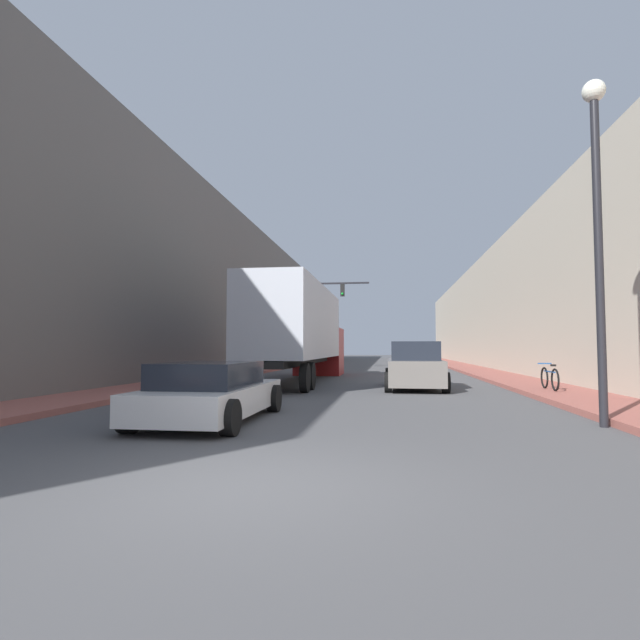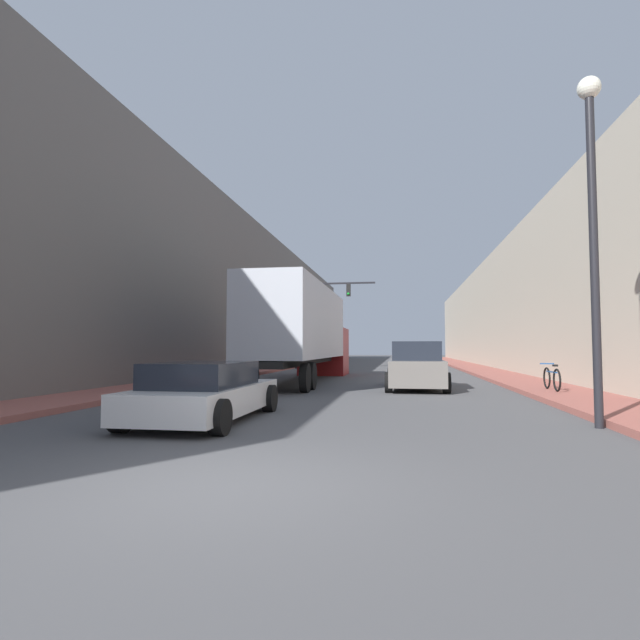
# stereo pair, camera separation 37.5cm
# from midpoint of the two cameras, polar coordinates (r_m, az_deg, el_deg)

# --- Properties ---
(ground_plane) EXTENTS (200.00, 200.00, 0.00)m
(ground_plane) POSITION_cam_midpoint_polar(r_m,az_deg,el_deg) (5.79, -11.06, -18.37)
(ground_plane) COLOR #4C4C4F
(sidewalk_right) EXTENTS (2.45, 80.00, 0.15)m
(sidewalk_right) POSITION_cam_midpoint_polar(r_m,az_deg,el_deg) (35.70, 16.55, -5.38)
(sidewalk_right) COLOR #9E564C
(sidewalk_right) RESTS_ON ground
(sidewalk_left) EXTENTS (2.45, 80.00, 0.15)m
(sidewalk_left) POSITION_cam_midpoint_polar(r_m,az_deg,el_deg) (36.41, -6.07, -5.45)
(sidewalk_left) COLOR #9E564C
(sidewalk_left) RESTS_ON ground
(building_right) EXTENTS (6.00, 80.00, 8.21)m
(building_right) POSITION_cam_midpoint_polar(r_m,az_deg,el_deg) (36.62, 23.00, 1.11)
(building_right) COLOR #BCB29E
(building_right) RESTS_ON ground
(building_left) EXTENTS (6.00, 80.00, 10.66)m
(building_left) POSITION_cam_midpoint_polar(r_m,az_deg,el_deg) (37.82, -12.24, 2.66)
(building_left) COLOR #66605B
(building_left) RESTS_ON ground
(semi_truck) EXTENTS (2.53, 13.89, 4.10)m
(semi_truck) POSITION_cam_midpoint_polar(r_m,az_deg,el_deg) (22.63, -2.60, -1.23)
(semi_truck) COLOR #B2B7C1
(semi_truck) RESTS_ON ground
(sedan_car) EXTENTS (2.12, 4.59, 1.22)m
(sedan_car) POSITION_cam_midpoint_polar(r_m,az_deg,el_deg) (10.74, -13.28, -8.06)
(sedan_car) COLOR silver
(sedan_car) RESTS_ON ground
(suv_car) EXTENTS (2.16, 4.75, 1.74)m
(suv_car) POSITION_cam_midpoint_polar(r_m,az_deg,el_deg) (18.89, 10.17, -5.27)
(suv_car) COLOR slate
(suv_car) RESTS_ON ground
(traffic_signal_gantry) EXTENTS (5.91, 0.35, 6.52)m
(traffic_signal_gantry) POSITION_cam_midpoint_polar(r_m,az_deg,el_deg) (36.56, -1.65, 1.45)
(traffic_signal_gantry) COLOR black
(traffic_signal_gantry) RESTS_ON ground
(street_lamp) EXTENTS (0.44, 0.44, 6.85)m
(street_lamp) POSITION_cam_midpoint_polar(r_m,az_deg,el_deg) (11.35, 28.27, 11.82)
(street_lamp) COLOR black
(street_lamp) RESTS_ON ground
(parked_bicycle) EXTENTS (0.44, 1.82, 0.86)m
(parked_bicycle) POSITION_cam_midpoint_polar(r_m,az_deg,el_deg) (17.97, 24.22, -6.07)
(parked_bicycle) COLOR black
(parked_bicycle) RESTS_ON sidewalk_right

